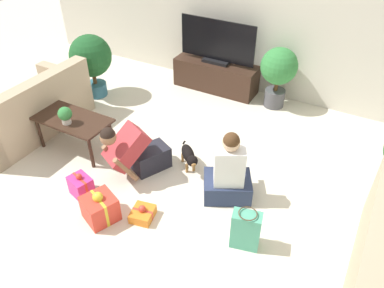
# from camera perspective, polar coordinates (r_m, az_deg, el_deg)

# --- Properties ---
(ground_plane) EXTENTS (16.00, 16.00, 0.00)m
(ground_plane) POSITION_cam_1_polar(r_m,az_deg,el_deg) (4.42, -2.41, -6.29)
(ground_plane) COLOR beige
(wall_back) EXTENTS (8.40, 0.06, 2.60)m
(wall_back) POSITION_cam_1_polar(r_m,az_deg,el_deg) (5.88, 11.34, 19.23)
(wall_back) COLOR beige
(wall_back) RESTS_ON ground_plane
(sofa_left) EXTENTS (0.92, 1.74, 0.83)m
(sofa_left) POSITION_cam_1_polar(r_m,az_deg,el_deg) (5.64, -23.81, 4.51)
(sofa_left) COLOR tan
(sofa_left) RESTS_ON ground_plane
(coffee_table) EXTENTS (0.99, 0.51, 0.47)m
(coffee_table) POSITION_cam_1_polar(r_m,az_deg,el_deg) (4.96, -17.75, 3.20)
(coffee_table) COLOR #382319
(coffee_table) RESTS_ON ground_plane
(tv_console) EXTENTS (1.37, 0.44, 0.47)m
(tv_console) POSITION_cam_1_polar(r_m,az_deg,el_deg) (6.25, 3.65, 10.34)
(tv_console) COLOR #382319
(tv_console) RESTS_ON ground_plane
(tv) EXTENTS (1.25, 0.20, 0.69)m
(tv) POSITION_cam_1_polar(r_m,az_deg,el_deg) (6.02, 3.85, 14.95)
(tv) COLOR black
(tv) RESTS_ON tv_console
(potted_plant_corner_left) EXTENTS (0.64, 0.64, 0.99)m
(potted_plant_corner_left) POSITION_cam_1_polar(r_m,az_deg,el_deg) (6.08, -15.13, 12.44)
(potted_plant_corner_left) COLOR #336B84
(potted_plant_corner_left) RESTS_ON ground_plane
(potted_plant_back_right) EXTENTS (0.54, 0.54, 0.94)m
(potted_plant_back_right) POSITION_cam_1_polar(r_m,az_deg,el_deg) (5.73, 13.03, 10.84)
(potted_plant_back_right) COLOR #4C4C51
(potted_plant_back_right) RESTS_ON ground_plane
(person_kneeling) EXTENTS (0.61, 0.83, 0.78)m
(person_kneeling) POSITION_cam_1_polar(r_m,az_deg,el_deg) (4.41, -8.69, -1.12)
(person_kneeling) COLOR #23232D
(person_kneeling) RESTS_ON ground_plane
(person_sitting) EXTENTS (0.65, 0.61, 0.89)m
(person_sitting) POSITION_cam_1_polar(r_m,az_deg,el_deg) (4.09, 5.55, -4.67)
(person_sitting) COLOR #283351
(person_sitting) RESTS_ON ground_plane
(dog) EXTENTS (0.38, 0.38, 0.30)m
(dog) POSITION_cam_1_polar(r_m,az_deg,el_deg) (4.51, -0.46, -1.80)
(dog) COLOR black
(dog) RESTS_ON ground_plane
(gift_box_a) EXTENTS (0.27, 0.29, 0.17)m
(gift_box_a) POSITION_cam_1_polar(r_m,az_deg,el_deg) (4.06, -7.53, -10.48)
(gift_box_a) COLOR orange
(gift_box_a) RESTS_ON ground_plane
(gift_box_b) EXTENTS (0.30, 0.26, 0.30)m
(gift_box_b) POSITION_cam_1_polar(r_m,az_deg,el_deg) (4.40, -16.54, -6.17)
(gift_box_b) COLOR #CC3389
(gift_box_b) RESTS_ON ground_plane
(gift_box_c) EXTENTS (0.41, 0.41, 0.36)m
(gift_box_c) POSITION_cam_1_polar(r_m,az_deg,el_deg) (4.07, -13.84, -9.44)
(gift_box_c) COLOR red
(gift_box_c) RESTS_ON ground_plane
(gift_bag_a) EXTENTS (0.31, 0.21, 0.45)m
(gift_bag_a) POSITION_cam_1_polar(r_m,az_deg,el_deg) (3.71, 8.20, -12.82)
(gift_bag_a) COLOR #4CA384
(gift_bag_a) RESTS_ON ground_plane
(tabletop_plant) EXTENTS (0.17, 0.17, 0.22)m
(tabletop_plant) POSITION_cam_1_polar(r_m,az_deg,el_deg) (4.78, -18.77, 4.24)
(tabletop_plant) COLOR beige
(tabletop_plant) RESTS_ON coffee_table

